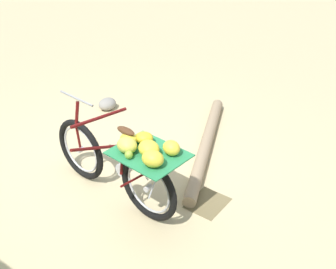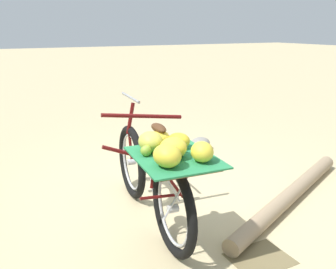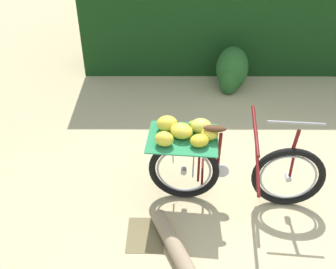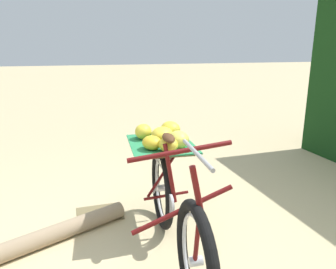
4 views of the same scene
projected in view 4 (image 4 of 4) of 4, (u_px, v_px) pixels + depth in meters
name	position (u px, v px, depth m)	size (l,w,h in m)	color
bicycle	(172.00, 191.00, 2.50)	(0.71, 1.79, 1.03)	black
leaf_litter_patch	(100.00, 213.00, 3.18)	(0.44, 0.36, 0.01)	olive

